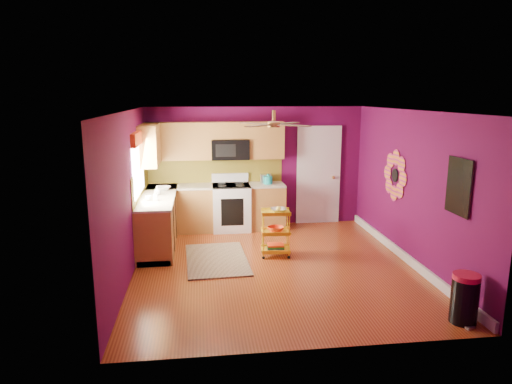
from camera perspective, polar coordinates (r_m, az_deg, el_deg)
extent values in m
plane|color=maroon|center=(7.53, 2.34, -9.24)|extent=(5.00, 5.00, 0.00)
cube|color=#560940|center=(9.61, -0.03, 3.17)|extent=(4.50, 0.04, 2.50)
cube|color=#560940|center=(4.81, 7.36, -6.05)|extent=(4.50, 0.04, 2.50)
cube|color=#560940|center=(7.16, -15.63, -0.37)|extent=(0.04, 5.00, 2.50)
cube|color=#560940|center=(7.86, 18.82, 0.51)|extent=(0.04, 5.00, 2.50)
cube|color=silver|center=(7.02, 2.52, 10.12)|extent=(4.50, 5.00, 0.04)
cube|color=white|center=(8.16, 18.07, -7.64)|extent=(0.05, 4.90, 0.14)
cube|color=#925E27|center=(8.62, -12.07, -3.60)|extent=(0.60, 2.30, 0.90)
cube|color=#925E27|center=(9.41, -4.95, -2.04)|extent=(2.80, 0.60, 0.90)
cube|color=beige|center=(8.51, -12.21, -0.54)|extent=(0.63, 2.30, 0.04)
cube|color=beige|center=(9.31, -5.01, 0.76)|extent=(2.80, 0.63, 0.04)
cube|color=black|center=(8.73, -11.95, -6.12)|extent=(0.54, 2.30, 0.10)
cube|color=black|center=(9.51, -4.91, -4.38)|extent=(2.80, 0.54, 0.10)
cube|color=white|center=(9.39, -3.12, -1.98)|extent=(0.76, 0.66, 0.92)
cube|color=black|center=(9.29, -3.15, 0.80)|extent=(0.76, 0.62, 0.03)
cube|color=white|center=(9.54, -3.28, 1.81)|extent=(0.76, 0.06, 0.18)
cube|color=black|center=(9.08, -2.97, -2.53)|extent=(0.45, 0.02, 0.55)
cube|color=#925E27|center=(9.31, -9.72, 6.28)|extent=(1.32, 0.33, 0.75)
cube|color=#925E27|center=(9.40, 1.25, 6.50)|extent=(0.72, 0.33, 0.75)
cube|color=#925E27|center=(9.30, -3.30, 7.69)|extent=(0.76, 0.33, 0.34)
cube|color=#925E27|center=(8.87, -13.07, 5.85)|extent=(0.33, 1.30, 0.75)
cube|color=black|center=(9.31, -3.26, 5.34)|extent=(0.76, 0.38, 0.40)
cube|color=brown|center=(9.54, -5.10, 2.72)|extent=(2.80, 0.01, 0.51)
cube|color=brown|center=(8.48, -14.24, 1.22)|extent=(0.01, 2.30, 0.51)
cube|color=white|center=(8.13, -14.55, 3.28)|extent=(0.03, 1.20, 1.00)
cube|color=#F14315|center=(8.07, -14.51, 6.59)|extent=(0.08, 1.35, 0.22)
cube|color=white|center=(9.88, 7.78, 1.98)|extent=(0.85, 0.04, 2.05)
cube|color=white|center=(9.86, 7.81, 1.96)|extent=(0.95, 0.02, 2.15)
sphere|color=#BF8C3F|center=(9.92, 9.65, 1.81)|extent=(0.07, 0.07, 0.07)
cylinder|color=black|center=(8.37, 16.98, 2.00)|extent=(0.01, 0.24, 0.24)
cube|color=teal|center=(6.59, 24.08, 0.63)|extent=(0.03, 0.52, 0.72)
cube|color=black|center=(6.58, 23.97, 0.63)|extent=(0.01, 0.56, 0.76)
cylinder|color=#BF8C3F|center=(7.22, 2.24, 9.54)|extent=(0.06, 0.06, 0.16)
cylinder|color=#BF8C3F|center=(7.23, 2.23, 8.44)|extent=(0.20, 0.20, 0.08)
cube|color=#4C2D19|center=(7.54, 3.94, 8.57)|extent=(0.47, 0.47, 0.01)
cube|color=#4C2D19|center=(7.46, -0.17, 8.56)|extent=(0.47, 0.47, 0.01)
cube|color=#4C2D19|center=(6.93, 0.38, 8.28)|extent=(0.47, 0.47, 0.01)
cube|color=#4C2D19|center=(7.02, 4.78, 8.29)|extent=(0.47, 0.47, 0.01)
cube|color=#311E10|center=(7.82, -4.94, -8.38)|extent=(1.08, 1.68, 0.02)
cylinder|color=yellow|center=(7.70, 0.95, -5.50)|extent=(0.02, 0.02, 0.75)
cylinder|color=yellow|center=(7.74, 4.17, -5.44)|extent=(0.02, 0.02, 0.75)
cylinder|color=yellow|center=(7.99, 0.82, -4.85)|extent=(0.02, 0.02, 0.75)
cylinder|color=yellow|center=(8.03, 3.93, -4.80)|extent=(0.02, 0.02, 0.75)
sphere|color=black|center=(7.83, 0.94, -8.19)|extent=(0.05, 0.05, 0.05)
sphere|color=black|center=(7.87, 4.13, -8.12)|extent=(0.05, 0.05, 0.05)
sphere|color=black|center=(8.11, 0.82, -7.45)|extent=(0.05, 0.05, 0.05)
sphere|color=black|center=(8.15, 3.89, -7.39)|extent=(0.05, 0.05, 0.05)
cube|color=yellow|center=(7.77, 2.50, -2.62)|extent=(0.51, 0.39, 0.03)
cube|color=yellow|center=(7.86, 2.47, -5.05)|extent=(0.51, 0.39, 0.03)
cube|color=yellow|center=(7.96, 2.45, -7.24)|extent=(0.51, 0.39, 0.03)
imported|color=beige|center=(7.76, 2.83, -2.28)|extent=(0.29, 0.29, 0.07)
sphere|color=yellow|center=(7.75, 2.83, -2.14)|extent=(0.09, 0.09, 0.09)
imported|color=#F14315|center=(7.84, 2.48, -4.66)|extent=(0.30, 0.30, 0.09)
cube|color=navy|center=(7.95, 2.45, -7.03)|extent=(0.30, 0.23, 0.04)
cube|color=#267233|center=(7.94, 2.46, -6.81)|extent=(0.30, 0.23, 0.03)
cube|color=#F14315|center=(7.93, 2.46, -6.61)|extent=(0.30, 0.23, 0.03)
cylinder|color=black|center=(6.24, 24.60, -12.28)|extent=(0.41, 0.41, 0.56)
cylinder|color=#BE1B3A|center=(6.13, 24.85, -9.61)|extent=(0.33, 0.33, 0.07)
cube|color=beige|center=(6.23, 25.18, -15.08)|extent=(0.12, 0.09, 0.03)
cylinder|color=teal|center=(9.37, 1.51, 1.50)|extent=(0.18, 0.18, 0.16)
sphere|color=teal|center=(9.35, 1.52, 2.10)|extent=(0.06, 0.06, 0.06)
cube|color=beige|center=(9.49, 1.23, 1.71)|extent=(0.22, 0.15, 0.18)
imported|color=#EA3F72|center=(8.08, -12.46, -0.46)|extent=(0.08, 0.08, 0.17)
imported|color=white|center=(8.53, -12.22, 0.20)|extent=(0.13, 0.13, 0.17)
imported|color=white|center=(8.94, -11.51, 0.46)|extent=(0.28, 0.28, 0.07)
imported|color=white|center=(8.12, -13.30, -0.74)|extent=(0.11, 0.11, 0.09)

